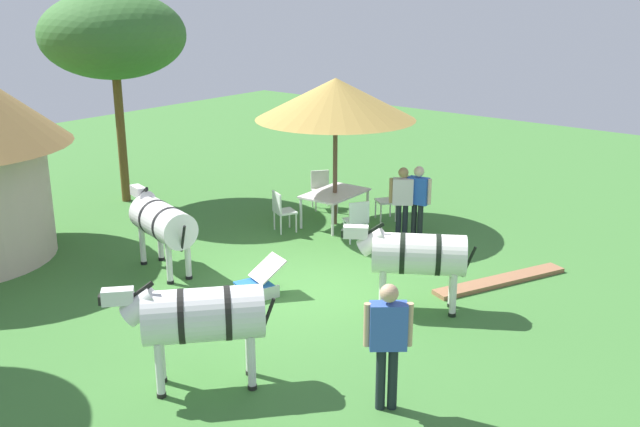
{
  "coord_description": "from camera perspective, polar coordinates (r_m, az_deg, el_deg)",
  "views": [
    {
      "loc": [
        -9.21,
        -7.69,
        5.2
      ],
      "look_at": [
        1.12,
        0.67,
        1.0
      ],
      "focal_mm": 40.98,
      "sensor_mm": 36.0,
      "label": 1
    }
  ],
  "objects": [
    {
      "name": "patio_chair_west_end",
      "position": [
        15.22,
        2.92,
        -0.38
      ],
      "size": [
        0.59,
        0.59,
        0.9
      ],
      "rotation": [
        0.0,
        0.0,
        -0.54
      ],
      "color": "white",
      "rests_on": "ground_plane"
    },
    {
      "name": "shade_umbrella",
      "position": [
        15.86,
        1.22,
        8.94
      ],
      "size": [
        3.49,
        3.49,
        3.28
      ],
      "color": "brown",
      "rests_on": "ground_plane"
    },
    {
      "name": "zebra_by_umbrella",
      "position": [
        9.79,
        -9.39,
        -7.9
      ],
      "size": [
        1.84,
        1.7,
        1.57
      ],
      "rotation": [
        0.0,
        0.0,
        0.85
      ],
      "color": "silver",
      "rests_on": "ground_plane"
    },
    {
      "name": "brick_patio_kerb",
      "position": [
        13.71,
        13.9,
        -5.12
      ],
      "size": [
        2.71,
        1.44,
        0.08
      ],
      "primitive_type": "cube",
      "rotation": [
        0.0,
        0.0,
        2.74
      ],
      "color": "#926343",
      "rests_on": "ground_plane"
    },
    {
      "name": "guest_beside_umbrella",
      "position": [
        15.32,
        7.67,
        1.34
      ],
      "size": [
        0.25,
        0.57,
        1.61
      ],
      "rotation": [
        0.0,
        0.0,
        1.69
      ],
      "color": "black",
      "rests_on": "ground_plane"
    },
    {
      "name": "standing_watcher",
      "position": [
        9.21,
        5.33,
        -9.45
      ],
      "size": [
        0.46,
        0.49,
        1.71
      ],
      "rotation": [
        0.0,
        0.0,
        -0.87
      ],
      "color": "black",
      "rests_on": "ground_plane"
    },
    {
      "name": "ground_plane",
      "position": [
        13.07,
        -0.79,
        -5.89
      ],
      "size": [
        36.0,
        36.0,
        0.0
      ],
      "primitive_type": "plane",
      "color": "#3D7433"
    },
    {
      "name": "patio_chair_near_hut",
      "position": [
        17.57,
        0.08,
        2.1
      ],
      "size": [
        0.6,
        0.6,
        0.9
      ],
      "rotation": [
        0.0,
        0.0,
        -3.79
      ],
      "color": "silver",
      "rests_on": "ground_plane"
    },
    {
      "name": "patio_dining_table",
      "position": [
        16.33,
        1.17,
        1.42
      ],
      "size": [
        1.57,
        1.05,
        0.74
      ],
      "rotation": [
        0.0,
        0.0,
        0.06
      ],
      "color": "silver",
      "rests_on": "ground_plane"
    },
    {
      "name": "zebra_nearest_camera",
      "position": [
        12.01,
        7.47,
        -3.21
      ],
      "size": [
        1.42,
        1.93,
        1.51
      ],
      "rotation": [
        0.0,
        0.0,
        0.56
      ],
      "color": "silver",
      "rests_on": "ground_plane"
    },
    {
      "name": "guest_behind_table",
      "position": [
        15.3,
        6.47,
        1.3
      ],
      "size": [
        0.41,
        0.48,
        1.58
      ],
      "rotation": [
        0.0,
        0.0,
        5.32
      ],
      "color": "black",
      "rests_on": "ground_plane"
    },
    {
      "name": "patio_chair_east_end",
      "position": [
        15.86,
        -3.03,
        0.36
      ],
      "size": [
        0.57,
        0.58,
        0.9
      ],
      "rotation": [
        0.0,
        0.0,
        -2.03
      ],
      "color": "silver",
      "rests_on": "ground_plane"
    },
    {
      "name": "patio_chair_near_lawn",
      "position": [
        16.75,
        5.45,
        1.24
      ],
      "size": [
        0.6,
        0.6,
        0.9
      ],
      "rotation": [
        0.0,
        0.0,
        0.93
      ],
      "color": "silver",
      "rests_on": "ground_plane"
    },
    {
      "name": "zebra_toward_hut",
      "position": [
        13.86,
        -12.28,
        -0.61
      ],
      "size": [
        1.05,
        2.2,
        1.51
      ],
      "rotation": [
        0.0,
        0.0,
        6.03
      ],
      "color": "silver",
      "rests_on": "ground_plane"
    },
    {
      "name": "striped_lounge_chair",
      "position": [
        12.78,
        -4.76,
        -5.27
      ],
      "size": [
        0.93,
        0.76,
        0.64
      ],
      "rotation": [
        0.0,
        0.0,
        1.24
      ],
      "color": "blue",
      "rests_on": "ground_plane"
    },
    {
      "name": "acacia_tree_behind_hut",
      "position": [
        18.22,
        -15.87,
        13.22
      ],
      "size": [
        3.41,
        3.41,
        5.06
      ],
      "color": "brown",
      "rests_on": "ground_plane"
    }
  ]
}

